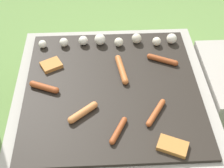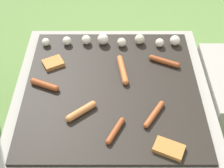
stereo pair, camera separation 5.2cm
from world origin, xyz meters
TOP-DOWN VIEW (x-y plane):
  - ground_plane at (0.00, 0.00)m, footprint 14.00×14.00m
  - grill at (0.00, 0.00)m, footprint 0.92×0.92m
  - sausage_front_center at (-0.13, -0.16)m, footprint 0.13×0.11m
  - sausage_front_right at (0.05, 0.10)m, footprint 0.06×0.20m
  - sausage_front_left at (-0.31, 0.00)m, footprint 0.14×0.08m
  - sausage_back_right at (0.26, 0.16)m, footprint 0.15×0.09m
  - sausage_mid_right at (0.18, -0.17)m, footprint 0.10×0.14m
  - sausage_mid_left at (0.01, -0.26)m, footprint 0.08×0.13m
  - bread_slice_left at (-0.30, 0.16)m, footprint 0.12×0.11m
  - bread_slice_right at (0.22, -0.34)m, footprint 0.14×0.11m
  - mushroom_row at (0.03, 0.32)m, footprint 0.74×0.08m

SIDE VIEW (x-z plane):
  - ground_plane at x=0.00m, z-range 0.00..0.00m
  - grill at x=0.00m, z-range 0.00..0.42m
  - bread_slice_left at x=-0.30m, z-range 0.42..0.44m
  - bread_slice_right at x=0.22m, z-range 0.42..0.44m
  - sausage_mid_left at x=0.01m, z-range 0.42..0.44m
  - sausage_mid_right at x=0.18m, z-range 0.42..0.45m
  - sausage_back_right at x=0.26m, z-range 0.42..0.45m
  - sausage_front_left at x=-0.31m, z-range 0.42..0.45m
  - sausage_front_right at x=0.05m, z-range 0.42..0.45m
  - sausage_front_center at x=-0.13m, z-range 0.42..0.45m
  - mushroom_row at x=0.03m, z-range 0.42..0.48m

